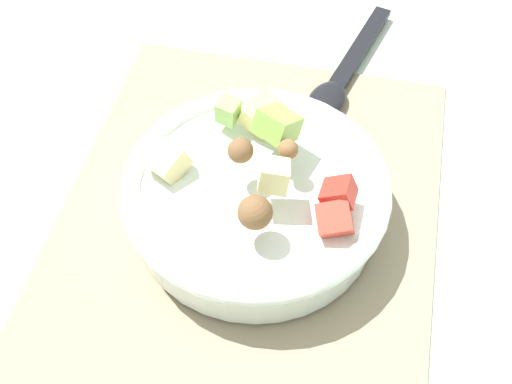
{
  "coord_description": "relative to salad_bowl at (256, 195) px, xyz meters",
  "views": [
    {
      "loc": [
        -0.34,
        -0.08,
        0.5
      ],
      "look_at": [
        0.01,
        -0.01,
        0.04
      ],
      "focal_mm": 47.37,
      "sensor_mm": 36.0,
      "label": 1
    }
  ],
  "objects": [
    {
      "name": "ground_plane",
      "position": [
        -0.01,
        0.01,
        -0.04
      ],
      "size": [
        2.4,
        2.4,
        0.0
      ],
      "primitive_type": "plane",
      "color": "silver"
    },
    {
      "name": "placemat",
      "position": [
        -0.01,
        0.01,
        -0.03
      ],
      "size": [
        0.44,
        0.34,
        0.01
      ],
      "primitive_type": "cube",
      "color": "gray",
      "rests_on": "ground_plane"
    },
    {
      "name": "salad_bowl",
      "position": [
        0.0,
        0.0,
        0.0
      ],
      "size": [
        0.23,
        0.23,
        0.1
      ],
      "color": "white",
      "rests_on": "placemat"
    },
    {
      "name": "serving_spoon",
      "position": [
        0.19,
        -0.05,
        -0.03
      ],
      "size": [
        0.2,
        0.08,
        0.01
      ],
      "color": "black",
      "rests_on": "placemat"
    }
  ]
}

